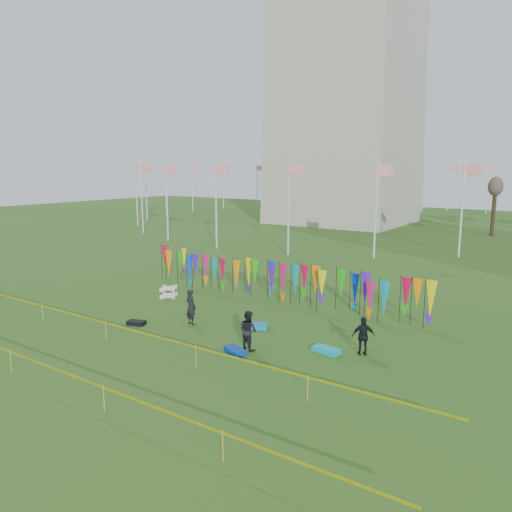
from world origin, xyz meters
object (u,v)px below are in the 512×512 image
Objects in this scene: kite_bag_turquoise at (255,326)px; kite_bag_black at (136,323)px; box_kite at (169,292)px; person_mid at (248,330)px; kite_bag_blue at (235,351)px; person_left at (191,307)px; kite_bag_teal at (326,350)px; person_right at (363,336)px.

kite_bag_turquoise is 1.38× the size of kite_bag_black.
box_kite is at bearing 166.60° from kite_bag_turquoise.
person_mid is 6.48m from kite_bag_black.
kite_bag_black is (-6.26, 0.29, -0.01)m from kite_bag_blue.
person_left is 2.79m from kite_bag_black.
person_left reaches higher than box_kite.
kite_bag_teal reaches higher than kite_bag_blue.
person_left is at bearing -2.24° from person_mid.
kite_bag_blue is at bearing 89.85° from person_mid.
person_left is at bearing -157.17° from kite_bag_turquoise.
person_left is 1.50× the size of kite_bag_turquoise.
kite_bag_turquoise is (2.94, 1.24, -0.76)m from person_left.
kite_bag_black is 9.51m from kite_bag_teal.
box_kite is at bearing -40.89° from person_right.
kite_bag_teal is (11.64, -2.67, -0.24)m from box_kite.
kite_bag_blue is at bearing 1.02° from person_right.
kite_bag_turquoise is at bearing 167.91° from kite_bag_teal.
kite_bag_teal is (3.06, 2.20, 0.00)m from kite_bag_blue.
box_kite is 11.94m from kite_bag_teal.
person_right is 1.39× the size of kite_bag_teal.
kite_bag_black is (2.32, -4.58, -0.25)m from box_kite.
kite_bag_teal is at bearing 11.60° from kite_bag_black.
person_right is (12.97, -2.02, 0.45)m from box_kite.
person_right reaches higher than kite_bag_turquoise.
kite_bag_blue is 1.19× the size of kite_bag_black.
kite_bag_blue is (1.16, -3.11, -0.01)m from kite_bag_turquoise.
person_mid is 3.35m from kite_bag_teal.
box_kite reaches higher than kite_bag_black.
kite_bag_blue is (8.58, -4.87, -0.24)m from box_kite.
kite_bag_turquoise is (-1.33, 2.42, -0.72)m from person_mid.
box_kite is 13.13m from person_right.
kite_bag_black is 0.74× the size of kite_bag_teal.
person_mid is at bearing 76.64° from kite_bag_blue.
kite_bag_turquoise is at bearing -34.65° from person_right.
kite_bag_black is (-6.43, -0.40, -0.74)m from person_mid.
person_right is 1.37× the size of kite_bag_turquoise.
kite_bag_turquoise reaches higher than kite_bag_blue.
kite_bag_black is at bearing 16.76° from person_mid.
person_mid is 1.05× the size of person_right.
person_mid is 4.74m from person_right.
person_mid is at bearing -25.57° from box_kite.
person_left is at bearing -33.87° from box_kite.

